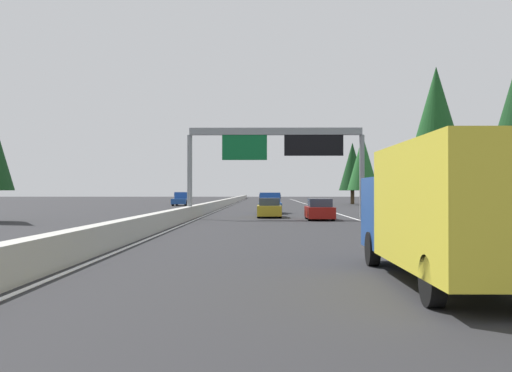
# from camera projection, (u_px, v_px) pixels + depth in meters

# --- Properties ---
(ground_plane) EXTENTS (320.00, 320.00, 0.00)m
(ground_plane) POSITION_uv_depth(u_px,v_px,m) (216.00, 210.00, 63.22)
(ground_plane) COLOR #262628
(median_barrier) EXTENTS (180.00, 0.56, 0.90)m
(median_barrier) POSITION_uv_depth(u_px,v_px,m) (225.00, 202.00, 83.22)
(median_barrier) COLOR #ADAAA3
(median_barrier) RESTS_ON ground
(shoulder_stripe_right) EXTENTS (160.00, 0.16, 0.01)m
(shoulder_stripe_right) POSITION_uv_depth(u_px,v_px,m) (318.00, 208.00, 73.05)
(shoulder_stripe_right) COLOR silver
(shoulder_stripe_right) RESTS_ON ground
(shoulder_stripe_median) EXTENTS (160.00, 0.16, 0.01)m
(shoulder_stripe_median) POSITION_uv_depth(u_px,v_px,m) (225.00, 208.00, 73.21)
(shoulder_stripe_median) COLOR silver
(shoulder_stripe_median) RESTS_ON ground
(sign_gantry_overhead) EXTENTS (0.50, 12.68, 6.51)m
(sign_gantry_overhead) POSITION_uv_depth(u_px,v_px,m) (278.00, 146.00, 43.49)
(sign_gantry_overhead) COLOR gray
(sign_gantry_overhead) RESTS_ON ground
(box_truck_mid_center) EXTENTS (8.50, 2.40, 2.95)m
(box_truck_mid_center) POSITION_uv_depth(u_px,v_px,m) (448.00, 208.00, 13.01)
(box_truck_mid_center) COLOR gold
(box_truck_mid_center) RESTS_ON ground
(sedan_mid_left) EXTENTS (4.40, 1.80, 1.47)m
(sedan_mid_left) POSITION_uv_depth(u_px,v_px,m) (320.00, 210.00, 42.13)
(sedan_mid_left) COLOR maroon
(sedan_mid_left) RESTS_ON ground
(sedan_distant_a) EXTENTS (4.40, 1.80, 1.47)m
(sedan_distant_a) POSITION_uv_depth(u_px,v_px,m) (269.00, 208.00, 46.14)
(sedan_distant_a) COLOR #AD931E
(sedan_distant_a) RESTS_ON ground
(sedan_far_right) EXTENTS (4.40, 1.80, 1.47)m
(sedan_far_right) POSITION_uv_depth(u_px,v_px,m) (266.00, 198.00, 122.88)
(sedan_far_right) COLOR #1E4793
(sedan_far_right) RESTS_ON ground
(pickup_distant_b) EXTENTS (5.60, 2.00, 1.86)m
(pickup_distant_b) POSITION_uv_depth(u_px,v_px,m) (270.00, 203.00, 54.85)
(pickup_distant_b) COLOR #1E4793
(pickup_distant_b) RESTS_ON ground
(oncoming_near) EXTENTS (5.60, 2.00, 1.86)m
(oncoming_near) POSITION_uv_depth(u_px,v_px,m) (182.00, 199.00, 84.07)
(oncoming_near) COLOR #1E4793
(oncoming_near) RESTS_ON ground
(conifer_right_mid) EXTENTS (5.63, 5.63, 12.80)m
(conifer_right_mid) POSITION_uv_depth(u_px,v_px,m) (436.00, 124.00, 52.69)
(conifer_right_mid) COLOR #4C3823
(conifer_right_mid) RESTS_ON ground
(conifer_right_far) EXTENTS (4.29, 4.29, 9.75)m
(conifer_right_far) POSITION_uv_depth(u_px,v_px,m) (363.00, 163.00, 84.29)
(conifer_right_far) COLOR #4C3823
(conifer_right_far) RESTS_ON ground
(conifer_right_distant) EXTENTS (4.23, 4.23, 9.62)m
(conifer_right_distant) POSITION_uv_depth(u_px,v_px,m) (352.00, 167.00, 95.16)
(conifer_right_distant) COLOR #4C3823
(conifer_right_distant) RESTS_ON ground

